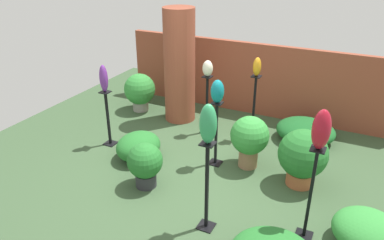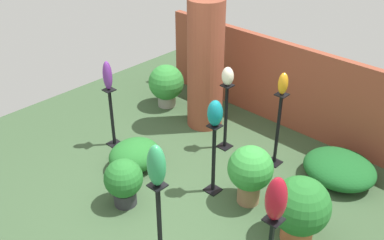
# 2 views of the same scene
# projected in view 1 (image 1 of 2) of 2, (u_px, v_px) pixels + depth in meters

# --- Properties ---
(ground_plane) EXTENTS (8.00, 8.00, 0.00)m
(ground_plane) POSITION_uv_depth(u_px,v_px,m) (203.00, 174.00, 5.71)
(ground_plane) COLOR #385133
(brick_wall_back) EXTENTS (5.60, 0.12, 1.45)m
(brick_wall_back) POSITION_uv_depth(u_px,v_px,m) (257.00, 79.00, 7.46)
(brick_wall_back) COLOR brown
(brick_wall_back) RESTS_ON ground
(brick_pillar) EXTENTS (0.59, 0.59, 2.17)m
(brick_pillar) POSITION_uv_depth(u_px,v_px,m) (180.00, 66.00, 7.06)
(brick_pillar) COLOR brown
(brick_pillar) RESTS_ON ground
(pedestal_violet) EXTENTS (0.20, 0.20, 0.98)m
(pedestal_violet) POSITION_uv_depth(u_px,v_px,m) (108.00, 121.00, 6.37)
(pedestal_violet) COLOR black
(pedestal_violet) RESTS_ON ground
(pedestal_ruby) EXTENTS (0.20, 0.20, 1.20)m
(pedestal_ruby) POSITION_uv_depth(u_px,v_px,m) (310.00, 198.00, 4.27)
(pedestal_ruby) COLOR black
(pedestal_ruby) RESTS_ON ground
(pedestal_ivory) EXTENTS (0.20, 0.20, 1.09)m
(pedestal_ivory) POSITION_uv_depth(u_px,v_px,m) (207.00, 107.00, 6.76)
(pedestal_ivory) COLOR black
(pedestal_ivory) RESTS_ON ground
(pedestal_amber) EXTENTS (0.20, 0.20, 1.16)m
(pedestal_amber) POSITION_uv_depth(u_px,v_px,m) (254.00, 110.00, 6.57)
(pedestal_amber) COLOR black
(pedestal_amber) RESTS_ON ground
(pedestal_teal) EXTENTS (0.20, 0.20, 1.05)m
(pedestal_teal) POSITION_uv_depth(u_px,v_px,m) (216.00, 137.00, 5.78)
(pedestal_teal) COLOR black
(pedestal_teal) RESTS_ON ground
(pedestal_jade) EXTENTS (0.20, 0.20, 1.19)m
(pedestal_jade) POSITION_uv_depth(u_px,v_px,m) (207.00, 191.00, 4.42)
(pedestal_jade) COLOR black
(pedestal_jade) RESTS_ON ground
(art_vase_violet) EXTENTS (0.13, 0.14, 0.46)m
(art_vase_violet) POSITION_uv_depth(u_px,v_px,m) (104.00, 78.00, 6.04)
(art_vase_violet) COLOR #6B2D8C
(art_vase_violet) RESTS_ON pedestal_violet
(art_vase_ruby) EXTENTS (0.20, 0.20, 0.46)m
(art_vase_ruby) POSITION_uv_depth(u_px,v_px,m) (321.00, 130.00, 3.89)
(art_vase_ruby) COLOR maroon
(art_vase_ruby) RESTS_ON pedestal_ruby
(art_vase_ivory) EXTENTS (0.18, 0.17, 0.28)m
(art_vase_ivory) POSITION_uv_depth(u_px,v_px,m) (208.00, 68.00, 6.44)
(art_vase_ivory) COLOR beige
(art_vase_ivory) RESTS_ON pedestal_ivory
(art_vase_amber) EXTENTS (0.14, 0.15, 0.32)m
(art_vase_amber) POSITION_uv_depth(u_px,v_px,m) (257.00, 67.00, 6.23)
(art_vase_amber) COLOR orange
(art_vase_amber) RESTS_ON pedestal_amber
(art_vase_teal) EXTENTS (0.20, 0.20, 0.36)m
(art_vase_teal) POSITION_uv_depth(u_px,v_px,m) (217.00, 91.00, 5.46)
(art_vase_teal) COLOR #0F727A
(art_vase_teal) RESTS_ON pedestal_teal
(art_vase_jade) EXTENTS (0.20, 0.18, 0.47)m
(art_vase_jade) POSITION_uv_depth(u_px,v_px,m) (208.00, 124.00, 4.04)
(art_vase_jade) COLOR #2D9356
(art_vase_jade) RESTS_ON pedestal_jade
(potted_plant_mid_left) EXTENTS (0.60, 0.60, 0.84)m
(potted_plant_mid_left) POSITION_uv_depth(u_px,v_px,m) (250.00, 138.00, 5.70)
(potted_plant_mid_left) COLOR #936B4C
(potted_plant_mid_left) RESTS_ON ground
(potted_plant_front_left) EXTENTS (0.70, 0.70, 0.86)m
(potted_plant_front_left) POSITION_uv_depth(u_px,v_px,m) (303.00, 156.00, 5.27)
(potted_plant_front_left) COLOR #B25B38
(potted_plant_front_left) RESTS_ON ground
(potted_plant_near_pillar) EXTENTS (0.51, 0.51, 0.67)m
(potted_plant_near_pillar) POSITION_uv_depth(u_px,v_px,m) (145.00, 163.00, 5.27)
(potted_plant_near_pillar) COLOR #2D2D33
(potted_plant_near_pillar) RESTS_ON ground
(potted_plant_front_right) EXTENTS (0.64, 0.64, 0.79)m
(potted_plant_front_right) POSITION_uv_depth(u_px,v_px,m) (140.00, 90.00, 7.70)
(potted_plant_front_right) COLOR gray
(potted_plant_front_right) RESTS_ON ground
(foliage_bed_east) EXTENTS (0.78, 0.75, 0.41)m
(foliage_bed_east) POSITION_uv_depth(u_px,v_px,m) (367.00, 231.00, 4.28)
(foliage_bed_east) COLOR #338C38
(foliage_bed_east) RESTS_ON ground
(foliage_bed_west) EXTENTS (0.68, 0.79, 0.42)m
(foliage_bed_west) POSITION_uv_depth(u_px,v_px,m) (138.00, 146.00, 6.06)
(foliage_bed_west) COLOR #236B28
(foliage_bed_west) RESTS_ON ground
(foliage_bed_rear) EXTENTS (1.02, 0.93, 0.37)m
(foliage_bed_rear) POSITION_uv_depth(u_px,v_px,m) (306.00, 131.00, 6.60)
(foliage_bed_rear) COLOR #195923
(foliage_bed_rear) RESTS_ON ground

